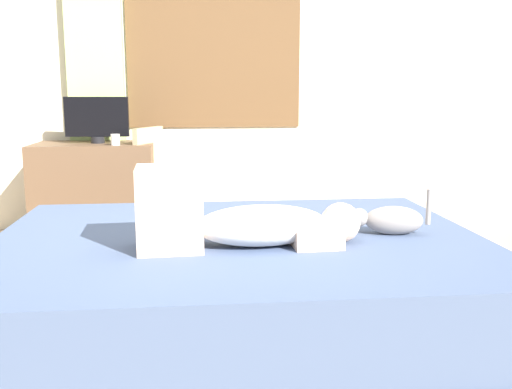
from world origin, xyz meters
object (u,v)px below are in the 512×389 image
(tv_monitor, at_px, (97,119))
(chair_by_desk, at_px, (161,174))
(cup, at_px, (115,140))
(person_lying, at_px, (239,219))
(cat, at_px, (390,220))
(bed, at_px, (239,289))
(desk, at_px, (96,191))

(tv_monitor, distance_m, chair_by_desk, 0.63)
(cup, bearing_deg, tv_monitor, 130.60)
(person_lying, xyz_separation_m, cat, (0.69, 0.13, -0.05))
(bed, bearing_deg, chair_by_desk, 103.61)
(cat, height_order, desk, desk)
(bed, xyz_separation_m, cup, (-0.77, 1.79, 0.54))
(cat, distance_m, tv_monitor, 2.60)
(person_lying, xyz_separation_m, cup, (-0.76, 1.96, 0.18))
(tv_monitor, height_order, cup, tv_monitor)
(desk, xyz_separation_m, tv_monitor, (0.03, 0.00, 0.55))
(desk, relative_size, chair_by_desk, 1.05)
(cup, relative_size, chair_by_desk, 0.09)
(cat, distance_m, desk, 2.60)
(cat, bearing_deg, cup, 128.43)
(cat, xyz_separation_m, desk, (-1.64, 2.01, -0.19))
(cat, height_order, chair_by_desk, chair_by_desk)
(person_lying, xyz_separation_m, chair_by_desk, (-0.45, 2.05, -0.09))
(person_lying, height_order, tv_monitor, tv_monitor)
(cat, height_order, tv_monitor, tv_monitor)
(desk, bearing_deg, bed, -63.99)
(bed, height_order, cat, cat)
(bed, relative_size, chair_by_desk, 2.59)
(bed, bearing_deg, cup, 113.37)
(desk, height_order, chair_by_desk, chair_by_desk)
(cup, bearing_deg, cat, -51.57)
(desk, bearing_deg, chair_by_desk, -9.26)
(cup, bearing_deg, desk, 136.01)
(desk, xyz_separation_m, chair_by_desk, (0.50, -0.08, 0.14))
(person_lying, bearing_deg, cat, 10.35)
(bed, relative_size, cup, 27.47)
(cup, xyz_separation_m, chair_by_desk, (0.32, 0.10, -0.27))
(cat, bearing_deg, bed, 176.35)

